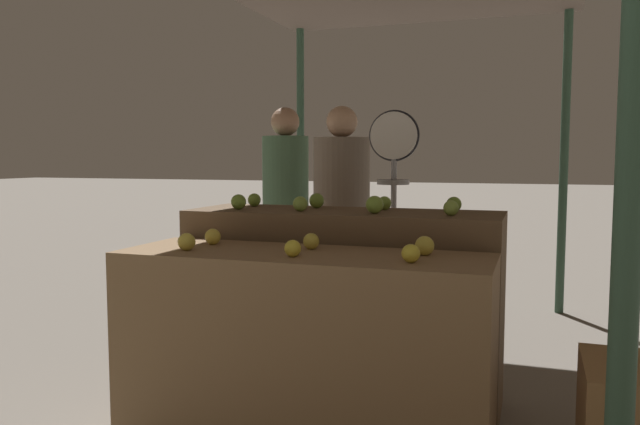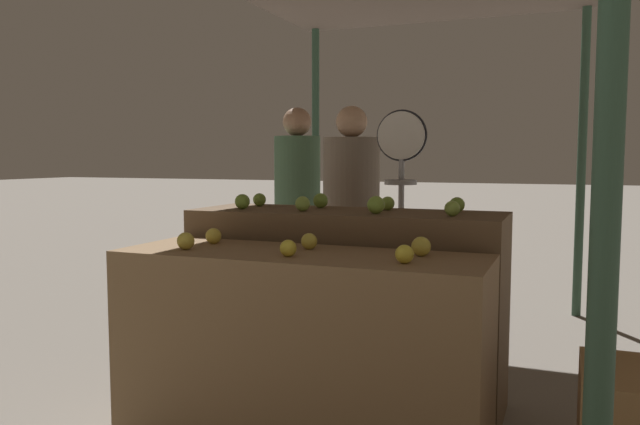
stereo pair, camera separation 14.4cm
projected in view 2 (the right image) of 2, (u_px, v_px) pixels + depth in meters
name	position (u px, v px, depth m)	size (l,w,h in m)	color
display_counter_front	(300.00, 353.00, 2.74)	(1.63, 0.55, 0.89)	olive
display_counter_back	(345.00, 307.00, 3.29)	(1.63, 0.55, 1.02)	brown
apple_front_0	(186.00, 241.00, 2.79)	(0.08, 0.08, 0.08)	gold
apple_front_1	(289.00, 248.00, 2.59)	(0.07, 0.07, 0.07)	gold
apple_front_2	(404.00, 254.00, 2.43)	(0.07, 0.07, 0.07)	gold
apple_front_3	(213.00, 236.00, 2.98)	(0.08, 0.08, 0.08)	yellow
apple_front_4	(309.00, 241.00, 2.80)	(0.07, 0.07, 0.07)	gold
apple_front_5	(421.00, 246.00, 2.61)	(0.08, 0.08, 0.08)	gold
apple_back_0	(242.00, 202.00, 3.36)	(0.08, 0.08, 0.08)	#7AA338
apple_back_1	(303.00, 204.00, 3.22)	(0.08, 0.08, 0.08)	#8EB247
apple_back_2	(376.00, 205.00, 3.08)	(0.09, 0.09, 0.09)	#84AD3D
apple_back_3	(452.00, 209.00, 2.95)	(0.07, 0.07, 0.07)	#8EB247
apple_back_4	(259.00, 200.00, 3.56)	(0.07, 0.07, 0.07)	#7AA338
apple_back_5	(321.00, 201.00, 3.42)	(0.08, 0.08, 0.08)	#7AA338
apple_back_6	(388.00, 203.00, 3.28)	(0.07, 0.07, 0.07)	#84AD3D
apple_back_7	(457.00, 205.00, 3.14)	(0.08, 0.08, 0.08)	#7AA338
produce_scale	(401.00, 178.00, 3.85)	(0.32, 0.20, 1.60)	#99999E
person_vendor_at_scale	(351.00, 208.00, 4.36)	(0.51, 0.51, 1.66)	#2D2D38
person_customer_left	(297.00, 200.00, 4.87)	(0.42, 0.42, 1.69)	#2D2D38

